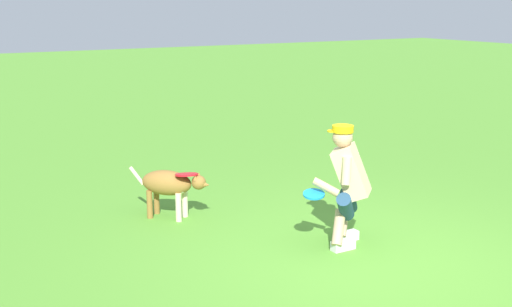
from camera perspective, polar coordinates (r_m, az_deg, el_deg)
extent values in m
plane|color=#559830|center=(6.53, 10.27, -9.70)|extent=(60.00, 60.00, 0.00)
cube|color=silver|center=(7.11, 8.05, -7.25)|extent=(0.26, 0.10, 0.10)
cylinder|color=tan|center=(7.05, 7.69, -5.77)|extent=(0.30, 0.29, 0.37)
cylinder|color=navy|center=(6.95, 8.21, -4.11)|extent=(0.40, 0.39, 0.37)
cube|color=silver|center=(6.85, 7.69, -8.05)|extent=(0.26, 0.10, 0.10)
cylinder|color=tan|center=(6.79, 7.32, -6.52)|extent=(0.30, 0.29, 0.37)
cylinder|color=navy|center=(6.73, 7.91, -4.70)|extent=(0.40, 0.39, 0.37)
cube|color=beige|center=(6.74, 8.41, -1.62)|extent=(0.53, 0.53, 0.58)
cylinder|color=beige|center=(6.92, 8.50, -0.72)|extent=(0.16, 0.16, 0.29)
cylinder|color=beige|center=(6.54, 8.01, -1.54)|extent=(0.16, 0.16, 0.29)
cylinder|color=tan|center=(6.60, 6.21, -2.97)|extent=(0.26, 0.26, 0.19)
cylinder|color=tan|center=(6.98, 8.16, -1.93)|extent=(0.16, 0.16, 0.27)
sphere|color=tan|center=(6.67, 7.67, 1.43)|extent=(0.21, 0.21, 0.21)
cylinder|color=yellow|center=(6.65, 7.69, 2.18)|extent=(0.22, 0.22, 0.07)
cylinder|color=yellow|center=(6.68, 6.83, 1.98)|extent=(0.12, 0.12, 0.02)
ellipsoid|color=olive|center=(7.73, -7.91, -2.57)|extent=(0.64, 0.67, 0.30)
ellipsoid|color=beige|center=(7.67, -6.74, -2.91)|extent=(0.15, 0.21, 0.18)
sphere|color=olive|center=(7.55, -5.09, -2.57)|extent=(0.17, 0.17, 0.17)
cone|color=olive|center=(7.52, -4.45, -2.77)|extent=(0.13, 0.13, 0.09)
cone|color=olive|center=(7.49, -5.40, -2.11)|extent=(0.06, 0.06, 0.07)
cone|color=olive|center=(7.59, -5.07, -1.90)|extent=(0.06, 0.06, 0.07)
cylinder|color=beige|center=(7.65, -6.87, -4.76)|extent=(0.10, 0.10, 0.34)
cylinder|color=beige|center=(7.80, -6.31, -4.37)|extent=(0.10, 0.10, 0.34)
cylinder|color=olive|center=(7.81, -9.38, -4.46)|extent=(0.10, 0.10, 0.34)
cylinder|color=olive|center=(7.96, -8.79, -4.09)|extent=(0.10, 0.10, 0.34)
cylinder|color=beige|center=(7.89, -10.50, -1.96)|extent=(0.17, 0.18, 0.23)
cylinder|color=red|center=(7.55, -6.16, -1.86)|extent=(0.38, 0.38, 0.07)
cylinder|color=#1A8FE0|center=(6.62, 5.14, -3.60)|extent=(0.30, 0.30, 0.07)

